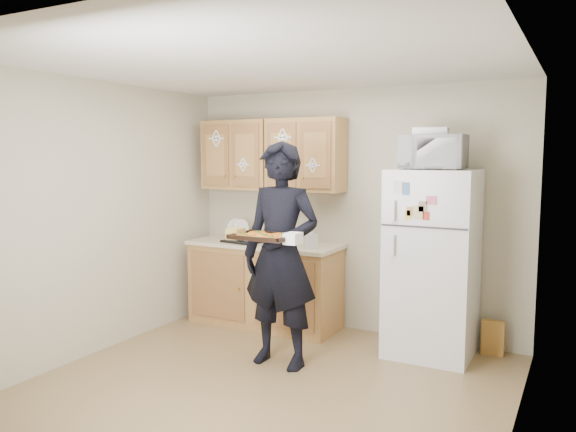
{
  "coord_description": "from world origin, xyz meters",
  "views": [
    {
      "loc": [
        2.16,
        -3.62,
        1.83
      ],
      "look_at": [
        -0.02,
        0.45,
        1.33
      ],
      "focal_mm": 35.0,
      "sensor_mm": 36.0,
      "label": 1
    }
  ],
  "objects": [
    {
      "name": "wall_left",
      "position": [
        -1.8,
        0.0,
        1.25
      ],
      "size": [
        0.04,
        3.6,
        2.5
      ],
      "primitive_type": "cube",
      "color": "#AFA78E",
      "rests_on": "floor"
    },
    {
      "name": "pizza_back_left",
      "position": [
        -0.25,
        0.33,
        1.18
      ],
      "size": [
        0.16,
        0.16,
        0.02
      ],
      "primitive_type": "cylinder",
      "color": "orange",
      "rests_on": "baking_tray"
    },
    {
      "name": "pizza_front_right",
      "position": [
        -0.02,
        0.17,
        1.18
      ],
      "size": [
        0.16,
        0.16,
        0.02
      ],
      "primitive_type": "cylinder",
      "color": "orange",
      "rests_on": "baking_tray"
    },
    {
      "name": "soap_bottle",
      "position": [
        -0.24,
        1.37,
        1.01
      ],
      "size": [
        0.12,
        0.12,
        0.21
      ],
      "primitive_type": "imported",
      "rotation": [
        0.0,
        0.0,
        -0.31
      ],
      "color": "silver",
      "rests_on": "countertop"
    },
    {
      "name": "wall_back",
      "position": [
        0.0,
        1.8,
        1.25
      ],
      "size": [
        3.6,
        0.04,
        2.5
      ],
      "primitive_type": "cube",
      "color": "#AFA78E",
      "rests_on": "floor"
    },
    {
      "name": "pizza_center",
      "position": [
        -0.13,
        0.25,
        1.18
      ],
      "size": [
        0.16,
        0.16,
        0.02
      ],
      "primitive_type": "cylinder",
      "color": "orange",
      "rests_on": "baking_tray"
    },
    {
      "name": "refrigerator",
      "position": [
        0.95,
        1.43,
        0.85
      ],
      "size": [
        0.75,
        0.7,
        1.7
      ],
      "primitive_type": "cube",
      "color": "silver",
      "rests_on": "floor"
    },
    {
      "name": "base_cabinet",
      "position": [
        -0.85,
        1.48,
        0.43
      ],
      "size": [
        1.6,
        0.6,
        0.86
      ],
      "primitive_type": "cube",
      "color": "olive",
      "rests_on": "floor"
    },
    {
      "name": "baking_tray",
      "position": [
        -0.13,
        0.25,
        1.17
      ],
      "size": [
        0.49,
        0.36,
        0.04
      ],
      "primitive_type": "cube",
      "rotation": [
        0.0,
        0.0,
        -0.02
      ],
      "color": "black",
      "rests_on": "person"
    },
    {
      "name": "upper_cab_right",
      "position": [
        -0.43,
        1.61,
        1.83
      ],
      "size": [
        0.8,
        0.33,
        0.75
      ],
      "primitive_type": "cube",
      "color": "olive",
      "rests_on": "wall_back"
    },
    {
      "name": "pizza_front_left",
      "position": [
        -0.25,
        0.17,
        1.18
      ],
      "size": [
        0.16,
        0.16,
        0.02
      ],
      "primitive_type": "cylinder",
      "color": "orange",
      "rests_on": "baking_tray"
    },
    {
      "name": "floor",
      "position": [
        0.0,
        0.0,
        0.0
      ],
      "size": [
        3.6,
        3.6,
        0.0
      ],
      "primitive_type": "plane",
      "color": "brown",
      "rests_on": "ground"
    },
    {
      "name": "upper_cab_left",
      "position": [
        -1.25,
        1.61,
        1.83
      ],
      "size": [
        0.8,
        0.33,
        0.75
      ],
      "primitive_type": "cube",
      "color": "olive",
      "rests_on": "wall_back"
    },
    {
      "name": "dish_rack",
      "position": [
        -1.06,
        1.39,
        0.98
      ],
      "size": [
        0.45,
        0.37,
        0.16
      ],
      "primitive_type": "cube",
      "rotation": [
        0.0,
        0.0,
        -0.16
      ],
      "color": "black",
      "rests_on": "countertop"
    },
    {
      "name": "microwave",
      "position": [
        0.94,
        1.38,
        1.85
      ],
      "size": [
        0.56,
        0.39,
        0.3
      ],
      "primitive_type": "imported",
      "rotation": [
        0.0,
        0.0,
        0.03
      ],
      "color": "silver",
      "rests_on": "refrigerator"
    },
    {
      "name": "cereal_box",
      "position": [
        1.47,
        1.67,
        0.16
      ],
      "size": [
        0.2,
        0.07,
        0.32
      ],
      "primitive_type": "cube",
      "color": "gold",
      "rests_on": "floor"
    },
    {
      "name": "wall_front",
      "position": [
        0.0,
        -1.8,
        1.25
      ],
      "size": [
        3.6,
        0.04,
        2.5
      ],
      "primitive_type": "cube",
      "color": "#AFA78E",
      "rests_on": "floor"
    },
    {
      "name": "bowl",
      "position": [
        -0.96,
        1.39,
        0.95
      ],
      "size": [
        0.27,
        0.27,
        0.06
      ],
      "primitive_type": "imported",
      "rotation": [
        0.0,
        0.0,
        -0.21
      ],
      "color": "white",
      "rests_on": "dish_rack"
    },
    {
      "name": "wall_right",
      "position": [
        1.8,
        0.0,
        1.25
      ],
      "size": [
        0.04,
        3.6,
        2.5
      ],
      "primitive_type": "cube",
      "color": "#AFA78E",
      "rests_on": "floor"
    },
    {
      "name": "foil_pan",
      "position": [
        0.91,
        1.41,
        2.04
      ],
      "size": [
        0.32,
        0.24,
        0.06
      ],
      "primitive_type": "cube",
      "rotation": [
        0.0,
        0.0,
        0.12
      ],
      "color": "silver",
      "rests_on": "microwave"
    },
    {
      "name": "ceiling",
      "position": [
        0.0,
        0.0,
        2.5
      ],
      "size": [
        3.6,
        3.6,
        0.0
      ],
      "primitive_type": "plane",
      "color": "silver",
      "rests_on": "wall_back"
    },
    {
      "name": "person",
      "position": [
        -0.14,
        0.55,
        0.97
      ],
      "size": [
        0.72,
        0.48,
        1.94
      ],
      "primitive_type": "imported",
      "rotation": [
        0.0,
        0.0,
        -0.02
      ],
      "color": "black",
      "rests_on": "floor"
    },
    {
      "name": "countertop",
      "position": [
        -0.85,
        1.48,
        0.88
      ],
      "size": [
        1.64,
        0.64,
        0.04
      ],
      "primitive_type": "cube",
      "color": "beige",
      "rests_on": "base_cabinet"
    },
    {
      "name": "pizza_back_right",
      "position": [
        -0.02,
        0.33,
        1.18
      ],
      "size": [
        0.16,
        0.16,
        0.02
      ],
      "primitive_type": "cylinder",
      "color": "orange",
      "rests_on": "baking_tray"
    }
  ]
}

